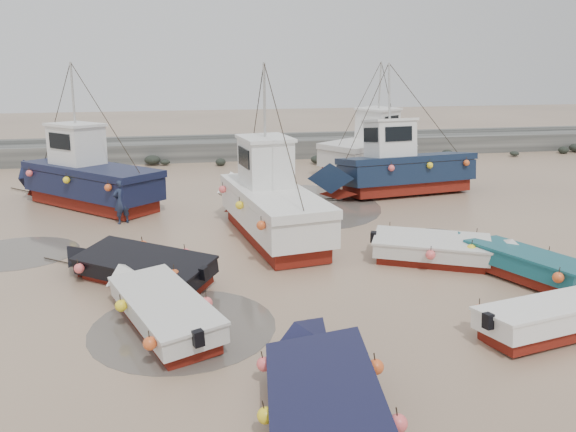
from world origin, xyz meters
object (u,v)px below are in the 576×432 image
dinghy_2 (518,259)px  person (123,223)px  cabin_boat_0 (82,176)px  dinghy_1 (329,397)px  cabin_boat_3 (374,147)px  cabin_boat_1 (268,200)px  dinghy_0 (160,303)px  dinghy_3 (563,313)px  cabin_boat_2 (397,167)px  dinghy_5 (443,247)px  dinghy_4 (136,263)px

dinghy_2 → person: size_ratio=3.15×
cabin_boat_0 → person: size_ratio=4.40×
dinghy_1 → cabin_boat_3: size_ratio=0.81×
cabin_boat_1 → dinghy_0: bearing=-127.8°
dinghy_0 → cabin_boat_3: bearing=36.3°
dinghy_3 → cabin_boat_0: cabin_boat_0 is taller
dinghy_1 → cabin_boat_1: cabin_boat_1 is taller
dinghy_1 → cabin_boat_2: size_ratio=0.69×
dinghy_1 → cabin_boat_2: 18.46m
dinghy_3 → dinghy_2: bearing=151.6°
cabin_boat_1 → dinghy_1: bearing=-102.1°
cabin_boat_3 → dinghy_3: bearing=-43.6°
dinghy_5 → person: size_ratio=3.12×
dinghy_4 → cabin_boat_3: 19.74m
dinghy_1 → dinghy_3: (6.32, 2.25, 0.01)m
cabin_boat_0 → dinghy_5: bearing=-84.6°
cabin_boat_3 → dinghy_0: bearing=-70.0°
dinghy_5 → dinghy_4: bearing=-66.1°
dinghy_0 → dinghy_1: 5.60m
dinghy_0 → dinghy_3: bearing=-35.0°
dinghy_3 → dinghy_4: bearing=-129.3°
cabin_boat_1 → dinghy_2: bearing=-47.9°
dinghy_1 → dinghy_5: same height
dinghy_4 → cabin_boat_2: cabin_boat_2 is taller
dinghy_3 → cabin_boat_3: cabin_boat_3 is taller
dinghy_5 → cabin_boat_2: size_ratio=0.58×
cabin_boat_3 → dinghy_4: bearing=-76.6°
dinghy_3 → cabin_boat_2: 14.57m
dinghy_0 → person: bearing=80.0°
dinghy_4 → cabin_boat_0: (-2.93, 9.72, 0.81)m
dinghy_2 → dinghy_3: 3.80m
cabin_boat_2 → person: (-12.62, -2.73, -1.36)m
cabin_boat_1 → cabin_boat_0: bearing=132.8°
dinghy_1 → dinghy_4: same height
dinghy_5 → dinghy_2: bearing=75.8°
dinghy_2 → cabin_boat_3: 17.03m
cabin_boat_0 → cabin_boat_2: 14.59m
dinghy_2 → dinghy_3: size_ratio=0.99×
cabin_boat_3 → cabin_boat_0: bearing=-107.6°
cabin_boat_1 → cabin_boat_3: (8.05, 11.43, 0.02)m
cabin_boat_1 → cabin_boat_2: same height
cabin_boat_3 → person: bearing=-93.8°
cabin_boat_1 → cabin_boat_2: (7.09, 5.31, 0.01)m
dinghy_0 → cabin_boat_0: size_ratio=0.80×
dinghy_1 → cabin_boat_2: cabin_boat_2 is taller
dinghy_3 → dinghy_0: bearing=-115.6°
cabin_boat_3 → dinghy_2: bearing=-41.3°
dinghy_2 → cabin_boat_0: (-14.23, 11.51, 0.80)m
dinghy_0 → dinghy_5: same height
dinghy_5 → cabin_boat_3: (3.02, 15.51, 0.82)m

